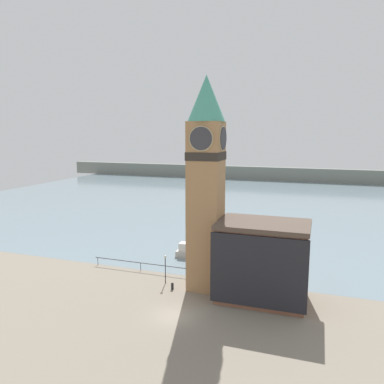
{
  "coord_description": "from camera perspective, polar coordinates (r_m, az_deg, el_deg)",
  "views": [
    {
      "loc": [
        12.87,
        -32.14,
        17.92
      ],
      "look_at": [
        -0.11,
        5.64,
        11.53
      ],
      "focal_mm": 35.0,
      "sensor_mm": 36.0,
      "label": 1
    }
  ],
  "objects": [
    {
      "name": "ground_plane",
      "position": [
        38.98,
        -2.68,
        -18.29
      ],
      "size": [
        160.0,
        160.0,
        0.0
      ],
      "primitive_type": "plane",
      "color": "gray"
    },
    {
      "name": "water",
      "position": [
        104.66,
        11.62,
        -0.97
      ],
      "size": [
        160.0,
        120.0,
        0.0
      ],
      "color": "gray",
      "rests_on": "ground_plane"
    },
    {
      "name": "far_shoreline",
      "position": [
        143.72,
        13.73,
        2.66
      ],
      "size": [
        180.0,
        3.0,
        5.0
      ],
      "color": "gray",
      "rests_on": "water"
    },
    {
      "name": "pier_railing",
      "position": [
        50.22,
        -7.84,
        -10.73
      ],
      "size": [
        13.6,
        0.08,
        1.09
      ],
      "color": "#333338",
      "rests_on": "ground_plane"
    },
    {
      "name": "clock_tower",
      "position": [
        41.74,
        2.15,
        1.96
      ],
      "size": [
        4.12,
        4.12,
        24.03
      ],
      "color": "#9E754C",
      "rests_on": "ground_plane"
    },
    {
      "name": "pier_building",
      "position": [
        41.43,
        10.66,
        -10.29
      ],
      "size": [
        9.7,
        6.73,
        8.53
      ],
      "color": "#935B42",
      "rests_on": "ground_plane"
    },
    {
      "name": "boat_near",
      "position": [
        55.02,
        -0.41,
        -9.12
      ],
      "size": [
        4.19,
        1.95,
        2.04
      ],
      "rotation": [
        0.0,
        0.0,
        0.02
      ],
      "color": "#B7B2A8",
      "rests_on": "water"
    },
    {
      "name": "mooring_bollard_near",
      "position": [
        44.49,
        -3.01,
        -14.06
      ],
      "size": [
        0.33,
        0.33,
        0.81
      ],
      "color": "black",
      "rests_on": "ground_plane"
    },
    {
      "name": "lamp_post",
      "position": [
        45.41,
        -4.1,
        -10.81
      ],
      "size": [
        0.32,
        0.32,
        3.5
      ],
      "color": "black",
      "rests_on": "ground_plane"
    }
  ]
}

